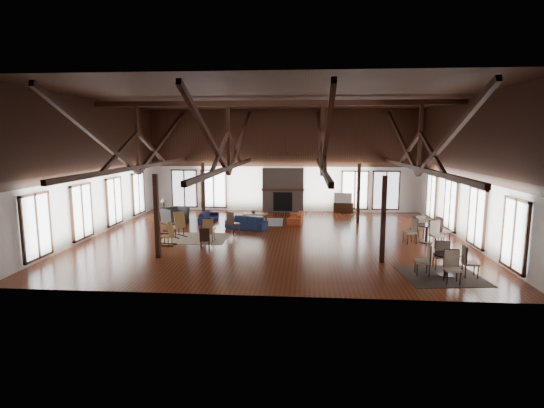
# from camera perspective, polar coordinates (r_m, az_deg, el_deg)

# --- Properties ---
(floor) EXTENTS (16.00, 16.00, 0.00)m
(floor) POSITION_cam_1_polar(r_m,az_deg,el_deg) (18.63, 0.38, -4.52)
(floor) COLOR maroon
(floor) RESTS_ON ground
(ceiling) EXTENTS (16.00, 14.00, 0.02)m
(ceiling) POSITION_cam_1_polar(r_m,az_deg,el_deg) (18.22, 0.40, 14.18)
(ceiling) COLOR black
(ceiling) RESTS_ON wall_back
(wall_back) EXTENTS (16.00, 0.02, 6.00)m
(wall_back) POSITION_cam_1_polar(r_m,az_deg,el_deg) (25.16, 1.56, 5.84)
(wall_back) COLOR silver
(wall_back) RESTS_ON floor
(wall_front) EXTENTS (16.00, 0.02, 6.00)m
(wall_front) POSITION_cam_1_polar(r_m,az_deg,el_deg) (11.24, -2.20, 2.23)
(wall_front) COLOR silver
(wall_front) RESTS_ON floor
(wall_left) EXTENTS (0.02, 14.00, 6.00)m
(wall_left) POSITION_cam_1_polar(r_m,az_deg,el_deg) (20.39, -22.72, 4.48)
(wall_left) COLOR silver
(wall_left) RESTS_ON floor
(wall_right) EXTENTS (0.02, 14.00, 6.00)m
(wall_right) POSITION_cam_1_polar(r_m,az_deg,el_deg) (19.33, 24.84, 4.16)
(wall_right) COLOR silver
(wall_right) RESTS_ON floor
(roof_truss) EXTENTS (15.60, 14.07, 3.14)m
(roof_truss) POSITION_cam_1_polar(r_m,az_deg,el_deg) (18.14, 0.40, 7.97)
(roof_truss) COLOR black
(roof_truss) RESTS_ON wall_back
(post_grid) EXTENTS (8.16, 7.16, 3.05)m
(post_grid) POSITION_cam_1_polar(r_m,az_deg,el_deg) (18.34, 0.39, 0.12)
(post_grid) COLOR black
(post_grid) RESTS_ON floor
(fireplace) EXTENTS (2.50, 0.69, 2.60)m
(fireplace) POSITION_cam_1_polar(r_m,az_deg,el_deg) (24.97, 1.50, 1.88)
(fireplace) COLOR #725F57
(fireplace) RESTS_ON floor
(ceiling_fan) EXTENTS (1.60, 1.60, 0.75)m
(ceiling_fan) POSITION_cam_1_polar(r_m,az_deg,el_deg) (17.12, 1.83, 6.93)
(ceiling_fan) COLOR black
(ceiling_fan) RESTS_ON roof_truss
(sofa_navy_front) EXTENTS (2.09, 1.34, 0.57)m
(sofa_navy_front) POSITION_cam_1_polar(r_m,az_deg,el_deg) (20.37, -3.46, -2.57)
(sofa_navy_front) COLOR #151E3B
(sofa_navy_front) RESTS_ON floor
(sofa_navy_left) EXTENTS (1.81, 0.72, 0.53)m
(sofa_navy_left) POSITION_cam_1_polar(r_m,az_deg,el_deg) (22.31, -8.50, -1.71)
(sofa_navy_left) COLOR #15163B
(sofa_navy_left) RESTS_ON floor
(sofa_orange) EXTENTS (1.83, 0.83, 0.52)m
(sofa_orange) POSITION_cam_1_polar(r_m,az_deg,el_deg) (21.92, 3.18, -1.82)
(sofa_orange) COLOR #AF4321
(sofa_orange) RESTS_ON floor
(coffee_table) EXTENTS (1.24, 0.62, 0.48)m
(coffee_table) POSITION_cam_1_polar(r_m,az_deg,el_deg) (21.87, -2.15, -1.42)
(coffee_table) COLOR brown
(coffee_table) RESTS_ON floor
(vase) EXTENTS (0.21, 0.21, 0.19)m
(vase) POSITION_cam_1_polar(r_m,az_deg,el_deg) (21.86, -2.49, -1.02)
(vase) COLOR #B2B2B2
(vase) RESTS_ON coffee_table
(armchair) EXTENTS (1.55, 1.57, 0.77)m
(armchair) POSITION_cam_1_polar(r_m,az_deg,el_deg) (22.41, -12.98, -1.47)
(armchair) COLOR #333335
(armchair) RESTS_ON floor
(side_table_lamp) EXTENTS (0.49, 0.49, 1.26)m
(side_table_lamp) POSITION_cam_1_polar(r_m,az_deg,el_deg) (23.20, -14.30, -0.95)
(side_table_lamp) COLOR black
(side_table_lamp) RESTS_ON floor
(rocking_chair_a) EXTENTS (0.99, 0.94, 1.16)m
(rocking_chair_a) POSITION_cam_1_polar(r_m,az_deg,el_deg) (19.04, -12.49, -2.76)
(rocking_chair_a) COLOR #9E723B
(rocking_chair_a) RESTS_ON floor
(rocking_chair_b) EXTENTS (0.44, 0.78, 1.00)m
(rocking_chair_b) POSITION_cam_1_polar(r_m,az_deg,el_deg) (17.86, -8.55, -3.65)
(rocking_chair_b) COLOR #9E723B
(rocking_chair_b) RESTS_ON floor
(rocking_chair_c) EXTENTS (0.79, 0.48, 0.97)m
(rocking_chair_c) POSITION_cam_1_polar(r_m,az_deg,el_deg) (17.69, -13.78, -3.97)
(rocking_chair_c) COLOR #9E723B
(rocking_chair_c) RESTS_ON floor
(side_chair_a) EXTENTS (0.62, 0.62, 1.04)m
(side_chair_a) POSITION_cam_1_polar(r_m,az_deg,el_deg) (19.23, -5.42, -2.29)
(side_chair_a) COLOR black
(side_chair_a) RESTS_ON floor
(side_chair_b) EXTENTS (0.44, 0.44, 0.90)m
(side_chair_b) POSITION_cam_1_polar(r_m,az_deg,el_deg) (16.57, -9.03, -4.45)
(side_chair_b) COLOR black
(side_chair_b) RESTS_ON floor
(cafe_table_near) EXTENTS (1.92, 1.92, 1.00)m
(cafe_table_near) POSITION_cam_1_polar(r_m,az_deg,el_deg) (14.47, 22.40, -7.06)
(cafe_table_near) COLOR black
(cafe_table_near) RESTS_ON floor
(cafe_table_far) EXTENTS (2.05, 2.05, 1.05)m
(cafe_table_far) POSITION_cam_1_polar(r_m,az_deg,el_deg) (18.76, 20.10, -3.33)
(cafe_table_far) COLOR black
(cafe_table_far) RESTS_ON floor
(cup_near) EXTENTS (0.12, 0.12, 0.09)m
(cup_near) POSITION_cam_1_polar(r_m,az_deg,el_deg) (14.49, 22.35, -5.95)
(cup_near) COLOR #B2B2B2
(cup_near) RESTS_ON cafe_table_near
(cup_far) EXTENTS (0.12, 0.12, 0.09)m
(cup_far) POSITION_cam_1_polar(r_m,az_deg,el_deg) (18.75, 20.36, -2.49)
(cup_far) COLOR #B2B2B2
(cup_far) RESTS_ON cafe_table_far
(tv_console) EXTENTS (1.13, 0.42, 0.57)m
(tv_console) POSITION_cam_1_polar(r_m,az_deg,el_deg) (25.26, 9.54, -0.47)
(tv_console) COLOR black
(tv_console) RESTS_ON floor
(television) EXTENTS (1.04, 0.24, 0.59)m
(television) POSITION_cam_1_polar(r_m,az_deg,el_deg) (25.17, 9.52, 0.83)
(television) COLOR #B2B2B2
(television) RESTS_ON tv_console
(rug_tan) EXTENTS (2.84, 2.28, 0.01)m
(rug_tan) POSITION_cam_1_polar(r_m,az_deg,el_deg) (18.75, -10.35, -4.56)
(rug_tan) COLOR tan
(rug_tan) RESTS_ON floor
(rug_navy) EXTENTS (2.94, 2.24, 0.01)m
(rug_navy) POSITION_cam_1_polar(r_m,az_deg,el_deg) (22.10, -2.27, -2.40)
(rug_navy) COLOR #1A2249
(rug_navy) RESTS_ON floor
(rug_dark) EXTENTS (2.64, 2.45, 0.01)m
(rug_dark) POSITION_cam_1_polar(r_m,az_deg,el_deg) (14.55, 21.80, -8.96)
(rug_dark) COLOR black
(rug_dark) RESTS_ON floor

